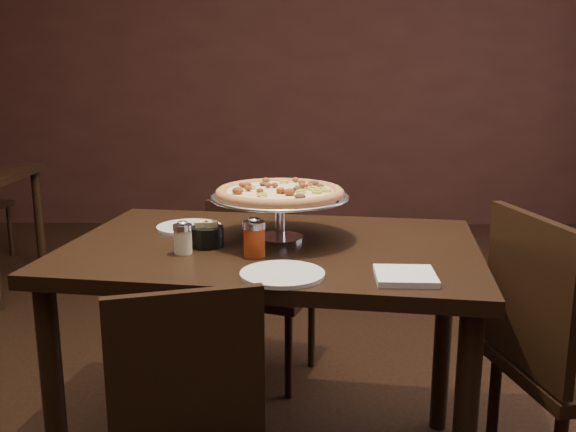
{
  "coord_description": "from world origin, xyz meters",
  "views": [
    {
      "loc": [
        0.02,
        -2.03,
        1.33
      ],
      "look_at": [
        -0.01,
        -0.03,
        0.88
      ],
      "focal_mm": 40.0,
      "sensor_mm": 36.0,
      "label": 1
    }
  ],
  "objects": [
    {
      "name": "chair_far",
      "position": [
        -0.13,
        0.54,
        0.45
      ],
      "size": [
        0.49,
        0.49,
        0.82
      ],
      "rotation": [
        0.0,
        0.0,
        2.81
      ],
      "color": "black",
      "rests_on": "ground"
    },
    {
      "name": "serving_spatula",
      "position": [
        0.09,
        -0.15,
        0.94
      ],
      "size": [
        0.17,
        0.17,
        0.02
      ],
      "rotation": [
        0.0,
        0.0,
        -1.0
      ],
      "color": "silver",
      "rests_on": "pizza_stand"
    },
    {
      "name": "room",
      "position": [
        0.06,
        0.03,
        1.4
      ],
      "size": [
        6.04,
        7.04,
        2.84
      ],
      "color": "black",
      "rests_on": "ground"
    },
    {
      "name": "napkin_stack",
      "position": [
        0.31,
        -0.43,
        0.81
      ],
      "size": [
        0.16,
        0.16,
        0.02
      ],
      "primitive_type": "cube",
      "rotation": [
        0.0,
        0.0,
        -0.03
      ],
      "color": "silver",
      "rests_on": "dining_table"
    },
    {
      "name": "pepper_flake_shaker",
      "position": [
        -0.1,
        -0.22,
        0.85
      ],
      "size": [
        0.07,
        0.07,
        0.12
      ],
      "color": "#99260D",
      "rests_on": "dining_table"
    },
    {
      "name": "dining_table",
      "position": [
        -0.06,
        -0.08,
        0.69
      ],
      "size": [
        1.39,
        1.03,
        0.8
      ],
      "rotation": [
        0.0,
        0.0,
        -0.15
      ],
      "color": "black",
      "rests_on": "ground"
    },
    {
      "name": "plate_near",
      "position": [
        -0.02,
        -0.41,
        0.8
      ],
      "size": [
        0.23,
        0.23,
        0.01
      ],
      "primitive_type": "cylinder",
      "color": "silver",
      "rests_on": "dining_table"
    },
    {
      "name": "parmesan_shaker",
      "position": [
        -0.32,
        -0.19,
        0.84
      ],
      "size": [
        0.06,
        0.06,
        0.1
      ],
      "color": "beige",
      "rests_on": "dining_table"
    },
    {
      "name": "plate_left",
      "position": [
        -0.35,
        0.11,
        0.8
      ],
      "size": [
        0.22,
        0.22,
        0.01
      ],
      "primitive_type": "cylinder",
      "color": "silver",
      "rests_on": "dining_table"
    },
    {
      "name": "pizza_stand",
      "position": [
        -0.03,
        -0.02,
        0.95
      ],
      "size": [
        0.44,
        0.44,
        0.18
      ],
      "color": "silver",
      "rests_on": "dining_table"
    },
    {
      "name": "chair_side",
      "position": [
        0.81,
        -0.24,
        0.51
      ],
      "size": [
        0.52,
        0.52,
        0.93
      ],
      "rotation": [
        0.0,
        0.0,
        1.78
      ],
      "color": "black",
      "rests_on": "ground"
    },
    {
      "name": "packet_caddy",
      "position": [
        -0.25,
        -0.12,
        0.83
      ],
      "size": [
        0.1,
        0.1,
        0.08
      ],
      "rotation": [
        0.0,
        0.0,
        0.26
      ],
      "color": "black",
      "rests_on": "dining_table"
    }
  ]
}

